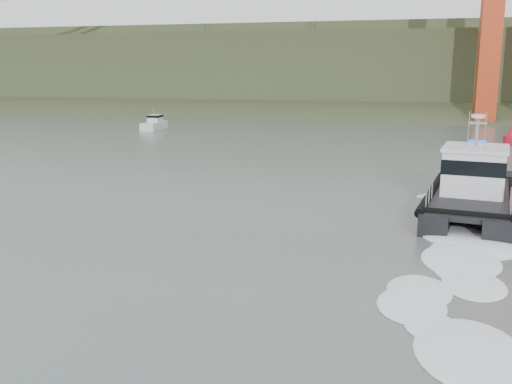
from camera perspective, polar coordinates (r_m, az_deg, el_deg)
ground at (r=20.80m, az=-3.42°, el=-10.55°), size 400.00×400.00×0.00m
headlands at (r=143.89m, az=12.21°, el=11.39°), size 500.00×105.36×27.12m
patrol_boat at (r=34.64m, az=20.83°, el=0.38°), size 6.12×12.49×5.81m
motorboat at (r=80.70m, az=-10.12°, el=6.73°), size 2.25×5.89×3.19m
nav_buoy at (r=68.60m, az=24.19°, el=5.09°), size 1.72×1.72×3.59m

